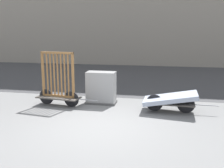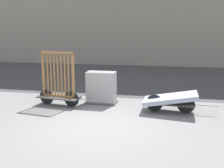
# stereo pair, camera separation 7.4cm
# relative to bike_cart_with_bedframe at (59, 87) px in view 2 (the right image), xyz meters

# --- Properties ---
(ground_plane) EXTENTS (60.00, 60.00, 0.00)m
(ground_plane) POSITION_rel_bike_cart_with_bedframe_xyz_m (1.87, -1.79, -0.64)
(ground_plane) COLOR slate
(road_strip) EXTENTS (56.00, 9.84, 0.01)m
(road_strip) POSITION_rel_bike_cart_with_bedframe_xyz_m (1.87, 6.41, -0.64)
(road_strip) COLOR #424244
(road_strip) RESTS_ON ground_plane
(bike_cart_with_bedframe) EXTENTS (2.23, 0.77, 1.86)m
(bike_cart_with_bedframe) POSITION_rel_bike_cart_with_bedframe_xyz_m (0.00, 0.00, 0.00)
(bike_cart_with_bedframe) COLOR #4C4742
(bike_cart_with_bedframe) RESTS_ON ground_plane
(bike_cart_with_mattress) EXTENTS (2.30, 0.98, 0.67)m
(bike_cart_with_mattress) POSITION_rel_bike_cart_with_bedframe_xyz_m (3.76, 0.00, -0.23)
(bike_cart_with_mattress) COLOR #4C4742
(bike_cart_with_mattress) RESTS_ON ground_plane
(utility_cabinet) EXTENTS (1.07, 0.58, 1.14)m
(utility_cabinet) POSITION_rel_bike_cart_with_bedframe_xyz_m (1.37, 0.57, -0.12)
(utility_cabinet) COLOR #4C4C4C
(utility_cabinet) RESTS_ON ground_plane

